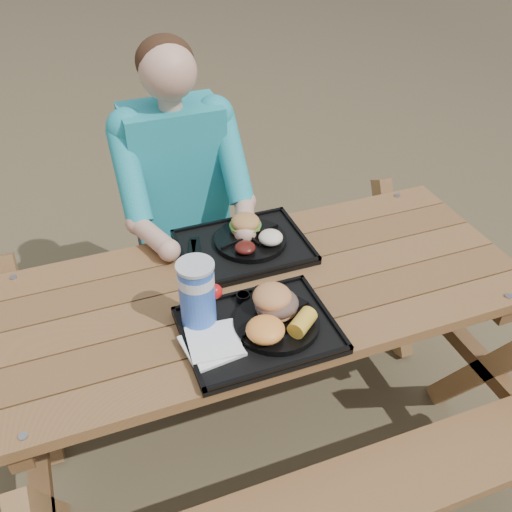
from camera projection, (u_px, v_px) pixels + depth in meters
name	position (u px, v px, depth m)	size (l,w,h in m)	color
ground	(256.00, 426.00, 2.34)	(60.00, 60.00, 0.00)	#999999
picnic_table	(256.00, 364.00, 2.11)	(1.80, 1.49, 0.75)	#999999
tray_near	(259.00, 331.00, 1.71)	(0.45, 0.35, 0.02)	black
tray_far	(244.00, 248.00, 2.04)	(0.45, 0.35, 0.02)	black
plate_near	(276.00, 323.00, 1.71)	(0.26, 0.26, 0.02)	black
plate_far	(250.00, 240.00, 2.05)	(0.26, 0.26, 0.02)	black
napkin_stack	(212.00, 345.00, 1.64)	(0.15, 0.15, 0.02)	white
soda_cup	(197.00, 296.00, 1.66)	(0.11, 0.11, 0.21)	blue
condiment_bbq	(243.00, 297.00, 1.80)	(0.04, 0.04, 0.03)	black
condiment_mustard	(261.00, 295.00, 1.80)	(0.06, 0.06, 0.03)	gold
sandwich	(277.00, 294.00, 1.70)	(0.13, 0.13, 0.13)	#D18349
mac_cheese	(265.00, 330.00, 1.63)	(0.11, 0.11, 0.06)	#FFA243
corn_cob	(302.00, 322.00, 1.66)	(0.09, 0.09, 0.05)	yellow
cutlery_far	(197.00, 252.00, 2.00)	(0.03, 0.18, 0.01)	black
burger	(245.00, 219.00, 2.05)	(0.11, 0.11, 0.10)	#B97C41
baked_beans	(245.00, 248.00, 1.97)	(0.07, 0.07, 0.03)	#4F140F
potato_salad	(271.00, 237.00, 2.00)	(0.09, 0.09, 0.05)	white
diner	(181.00, 217.00, 2.42)	(0.48, 0.84, 1.28)	#1AB8B6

